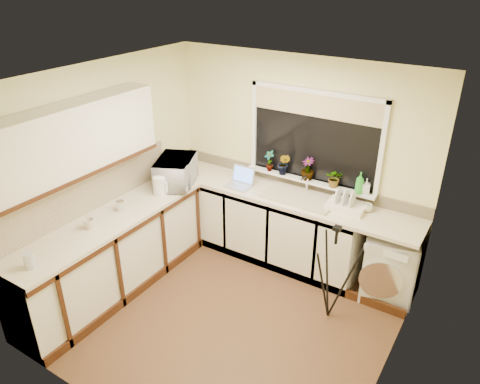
% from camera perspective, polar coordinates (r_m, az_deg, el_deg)
% --- Properties ---
extents(floor, '(3.20, 3.20, 0.00)m').
position_cam_1_polar(floor, '(5.00, -1.49, -14.87)').
color(floor, brown).
rests_on(floor, ground).
extents(ceiling, '(3.20, 3.20, 0.00)m').
position_cam_1_polar(ceiling, '(3.85, -1.93, 13.63)').
color(ceiling, white).
rests_on(ceiling, ground).
extents(wall_back, '(3.20, 0.00, 3.20)m').
position_cam_1_polar(wall_back, '(5.47, 7.11, 3.97)').
color(wall_back, beige).
rests_on(wall_back, ground).
extents(wall_front, '(3.20, 0.00, 3.20)m').
position_cam_1_polar(wall_front, '(3.37, -16.40, -12.97)').
color(wall_front, beige).
rests_on(wall_front, ground).
extents(wall_left, '(0.00, 3.00, 3.00)m').
position_cam_1_polar(wall_left, '(5.27, -16.31, 2.11)').
color(wall_left, beige).
rests_on(wall_left, ground).
extents(wall_right, '(0.00, 3.00, 3.00)m').
position_cam_1_polar(wall_right, '(3.77, 19.20, -8.72)').
color(wall_right, beige).
rests_on(wall_right, ground).
extents(base_cabinet_back, '(2.55, 0.60, 0.86)m').
position_cam_1_polar(base_cabinet_back, '(5.72, 2.42, -3.68)').
color(base_cabinet_back, silver).
rests_on(base_cabinet_back, floor).
extents(base_cabinet_left, '(0.54, 2.40, 0.86)m').
position_cam_1_polar(base_cabinet_left, '(5.27, -15.38, -7.65)').
color(base_cabinet_left, silver).
rests_on(base_cabinet_left, floor).
extents(worktop_back, '(3.20, 0.60, 0.04)m').
position_cam_1_polar(worktop_back, '(5.37, 5.50, -0.46)').
color(worktop_back, beige).
rests_on(worktop_back, base_cabinet_back).
extents(worktop_left, '(0.60, 2.40, 0.04)m').
position_cam_1_polar(worktop_left, '(5.04, -15.98, -3.41)').
color(worktop_left, beige).
rests_on(worktop_left, base_cabinet_left).
extents(upper_cabinet, '(0.28, 1.90, 0.70)m').
position_cam_1_polar(upper_cabinet, '(4.68, -19.89, 6.13)').
color(upper_cabinet, silver).
rests_on(upper_cabinet, wall_left).
extents(splashback_left, '(0.02, 2.40, 0.45)m').
position_cam_1_polar(splashback_left, '(5.13, -18.51, -0.13)').
color(splashback_left, beige).
rests_on(splashback_left, wall_left).
extents(splashback_back, '(3.20, 0.02, 0.14)m').
position_cam_1_polar(splashback_back, '(5.57, 6.91, 1.51)').
color(splashback_back, beige).
rests_on(splashback_back, wall_back).
extents(window_glass, '(1.50, 0.02, 1.00)m').
position_cam_1_polar(window_glass, '(5.27, 9.20, 6.71)').
color(window_glass, black).
rests_on(window_glass, wall_back).
extents(window_blind, '(1.50, 0.02, 0.25)m').
position_cam_1_polar(window_blind, '(5.14, 9.39, 10.57)').
color(window_blind, tan).
rests_on(window_blind, wall_back).
extents(windowsill, '(1.60, 0.14, 0.03)m').
position_cam_1_polar(windowsill, '(5.42, 8.57, 1.43)').
color(windowsill, white).
rests_on(windowsill, wall_back).
extents(sink, '(0.82, 0.46, 0.03)m').
position_cam_1_polar(sink, '(5.28, 7.44, -0.66)').
color(sink, tan).
rests_on(sink, worktop_back).
extents(faucet, '(0.03, 0.03, 0.24)m').
position_cam_1_polar(faucet, '(5.38, 8.34, 1.09)').
color(faucet, silver).
rests_on(faucet, worktop_back).
extents(washing_machine, '(0.65, 0.63, 0.76)m').
position_cam_1_polar(washing_machine, '(5.28, 18.01, -8.66)').
color(washing_machine, silver).
rests_on(washing_machine, floor).
extents(laptop, '(0.30, 0.27, 0.22)m').
position_cam_1_polar(laptop, '(5.53, 0.05, 1.41)').
color(laptop, '#AAAAB2').
rests_on(laptop, worktop_back).
extents(kettle, '(0.16, 0.16, 0.21)m').
position_cam_1_polar(kettle, '(5.38, -9.92, 0.82)').
color(kettle, silver).
rests_on(kettle, worktop_left).
extents(dish_rack, '(0.42, 0.32, 0.06)m').
position_cam_1_polar(dish_rack, '(5.14, 13.06, -1.73)').
color(dish_rack, white).
rests_on(dish_rack, worktop_back).
extents(tripod, '(0.63, 0.63, 1.08)m').
position_cam_1_polar(tripod, '(4.73, 11.42, -9.87)').
color(tripod, black).
rests_on(tripod, floor).
extents(glass_jug, '(0.10, 0.10, 0.15)m').
position_cam_1_polar(glass_jug, '(4.47, -24.74, -7.74)').
color(glass_jug, '#B3B6BE').
rests_on(glass_jug, worktop_left).
extents(steel_jar, '(0.08, 0.08, 0.12)m').
position_cam_1_polar(steel_jar, '(5.13, -14.68, -1.68)').
color(steel_jar, silver).
rests_on(steel_jar, worktop_left).
extents(microwave, '(0.62, 0.72, 0.33)m').
position_cam_1_polar(microwave, '(5.57, -7.98, 2.54)').
color(microwave, white).
rests_on(microwave, worktop_left).
extents(plant_a, '(0.16, 0.14, 0.26)m').
position_cam_1_polar(plant_a, '(5.54, 3.68, 3.90)').
color(plant_a, '#999999').
rests_on(plant_a, windowsill).
extents(plant_b, '(0.15, 0.12, 0.27)m').
position_cam_1_polar(plant_b, '(5.45, 5.50, 3.47)').
color(plant_b, '#999999').
rests_on(plant_b, windowsill).
extents(plant_c, '(0.20, 0.20, 0.27)m').
position_cam_1_polar(plant_c, '(5.35, 8.41, 2.89)').
color(plant_c, '#999999').
rests_on(plant_c, windowsill).
extents(plant_d, '(0.23, 0.21, 0.21)m').
position_cam_1_polar(plant_d, '(5.24, 11.71, 1.71)').
color(plant_d, '#999999').
rests_on(plant_d, windowsill).
extents(soap_bottle_green, '(0.12, 0.12, 0.25)m').
position_cam_1_polar(soap_bottle_green, '(5.14, 14.68, 1.09)').
color(soap_bottle_green, green).
rests_on(soap_bottle_green, windowsill).
extents(soap_bottle_clear, '(0.10, 0.10, 0.17)m').
position_cam_1_polar(soap_bottle_clear, '(5.17, 15.43, 0.71)').
color(soap_bottle_clear, '#999999').
rests_on(soap_bottle_clear, windowsill).
extents(cup_back, '(0.12, 0.12, 0.09)m').
position_cam_1_polar(cup_back, '(5.14, 15.55, -1.92)').
color(cup_back, silver).
rests_on(cup_back, worktop_back).
extents(cup_left, '(0.12, 0.12, 0.10)m').
position_cam_1_polar(cup_left, '(4.88, -18.31, -3.80)').
color(cup_left, beige).
rests_on(cup_left, worktop_left).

